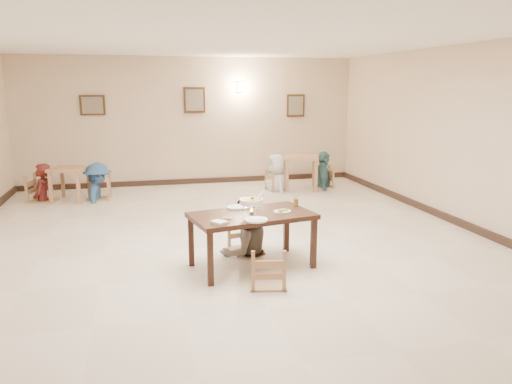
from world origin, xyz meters
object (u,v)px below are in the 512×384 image
object	(u,v)px
drink_glass	(296,202)
bg_chair_lr	(97,176)
main_table	(252,220)
chair_near	(268,248)
curry_warmer	(251,202)
bg_diner_a	(40,164)
bg_table_left	(69,174)
bg_table_right	(301,162)
bg_diner_d	(324,151)
bg_diner_b	(97,163)
bg_chair_ll	(41,176)
main_diner	(245,197)
bg_diner_c	(277,154)
bg_chair_rr	(323,168)
chair_far	(245,221)
bg_chair_rl	(277,171)

from	to	relation	value
drink_glass	bg_chair_lr	size ratio (longest dim) A/B	0.13
bg_chair_lr	main_table	bearing A→B (deg)	27.24
chair_near	curry_warmer	world-z (taller)	curry_warmer
bg_diner_a	bg_table_left	bearing A→B (deg)	94.58
curry_warmer	bg_table_left	distance (m)	5.44
bg_chair_lr	bg_diner_a	distance (m)	1.14
bg_table_right	bg_diner_d	size ratio (longest dim) A/B	0.56
bg_diner_b	bg_table_left	bearing A→B (deg)	85.62
chair_near	bg_chair_ll	world-z (taller)	bg_chair_ll
chair_near	curry_warmer	xyz separation A→B (m)	(-0.05, 0.64, 0.42)
main_diner	bg_chair_lr	bearing A→B (deg)	-80.02
curry_warmer	bg_chair_lr	distance (m)	5.13
bg_diner_b	curry_warmer	bearing A→B (deg)	-152.65
bg_diner_c	main_diner	bearing A→B (deg)	-26.15
bg_diner_c	bg_diner_d	size ratio (longest dim) A/B	0.97
main_diner	bg_diner_c	size ratio (longest dim) A/B	0.97
bg_chair_lr	bg_chair_rr	world-z (taller)	bg_chair_lr
bg_chair_ll	bg_diner_b	distance (m)	1.13
curry_warmer	bg_table_right	world-z (taller)	curry_warmer
bg_table_right	bg_diner_c	bearing A→B (deg)	179.90
chair_far	bg_chair_rr	size ratio (longest dim) A/B	0.96
main_table	chair_near	world-z (taller)	chair_near
main_diner	chair_far	bearing A→B (deg)	-122.11
main_table	bg_diner_d	world-z (taller)	bg_diner_d
bg_diner_c	bg_diner_b	bearing A→B (deg)	-93.50
bg_diner_d	bg_diner_c	bearing A→B (deg)	109.75
bg_diner_c	drink_glass	bearing A→B (deg)	-17.08
chair_near	main_diner	size ratio (longest dim) A/B	0.57
bg_chair_ll	chair_far	bearing A→B (deg)	-125.93
main_diner	bg_chair_ll	distance (m)	5.31
main_diner	bg_table_left	xyz separation A→B (m)	(-2.80, 4.09, -0.25)
bg_chair_ll	bg_diner_a	world-z (taller)	bg_diner_a
bg_diner_a	bg_table_right	bearing A→B (deg)	95.97
curry_warmer	bg_diner_c	bearing A→B (deg)	70.45
bg_diner_c	bg_diner_d	bearing A→B (deg)	89.06
chair_far	main_diner	xyz separation A→B (m)	(-0.02, -0.07, 0.36)
bg_diner_b	bg_table_right	bearing A→B (deg)	-87.27
chair_far	bg_diner_c	bearing A→B (deg)	56.62
main_table	drink_glass	distance (m)	0.74
bg_table_right	bg_chair_ll	xyz separation A→B (m)	(-5.55, 0.00, -0.09)
drink_glass	bg_diner_d	size ratio (longest dim) A/B	0.08
chair_far	main_diner	distance (m)	0.37
chair_far	main_diner	size ratio (longest dim) A/B	0.55
main_table	chair_far	world-z (taller)	chair_far
bg_diner_d	bg_diner_a	bearing A→B (deg)	106.80
main_table	bg_diner_b	world-z (taller)	bg_diner_b
chair_far	bg_diner_a	bearing A→B (deg)	118.17
bg_chair_rl	bg_chair_rr	world-z (taller)	bg_chair_rr
curry_warmer	bg_diner_a	distance (m)	5.74
chair_near	bg_chair_rr	size ratio (longest dim) A/B	1.00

